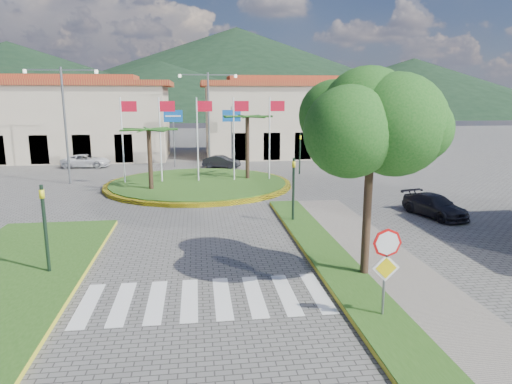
{
  "coord_description": "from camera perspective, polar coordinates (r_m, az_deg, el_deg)",
  "views": [
    {
      "loc": [
        -0.05,
        -9.07,
        6.07
      ],
      "look_at": [
        2.17,
        8.0,
        2.45
      ],
      "focal_mm": 32.0,
      "sensor_mm": 36.0,
      "label": 1
    }
  ],
  "objects": [
    {
      "name": "hill_far_west",
      "position": [
        158.95,
        -28.33,
        12.29
      ],
      "size": [
        140.0,
        140.0,
        22.0
      ],
      "primitive_type": "cone",
      "color": "black",
      "rests_on": "ground"
    },
    {
      "name": "building_left",
      "position": [
        49.14,
        -24.16,
        8.34
      ],
      "size": [
        23.32,
        9.54,
        8.05
      ],
      "color": "#C7B396",
      "rests_on": "ground"
    },
    {
      "name": "traffic_light_far",
      "position": [
        36.22,
        5.51,
        5.29
      ],
      "size": [
        0.18,
        0.15,
        3.2
      ],
      "color": "black",
      "rests_on": "ground"
    },
    {
      "name": "hill_near_back",
      "position": [
        139.44,
        -11.78,
        12.45
      ],
      "size": [
        110.0,
        110.0,
        16.0
      ],
      "primitive_type": "cone",
      "color": "black",
      "rests_on": "ground"
    },
    {
      "name": "hill_far_east",
      "position": [
        160.22,
        18.97,
        12.32
      ],
      "size": [
        120.0,
        120.0,
        18.0
      ],
      "primitive_type": "cone",
      "color": "black",
      "rests_on": "ground"
    },
    {
      "name": "median_left",
      "position": [
        17.45,
        -28.99,
        -9.72
      ],
      "size": [
        5.0,
        14.0,
        0.18
      ],
      "primitive_type": "cube",
      "color": "#264E16",
      "rests_on": "ground"
    },
    {
      "name": "street_lamp_centre",
      "position": [
        39.11,
        -5.94,
        9.53
      ],
      "size": [
        4.8,
        0.16,
        8.0
      ],
      "color": "slate",
      "rests_on": "ground"
    },
    {
      "name": "direction_sign_east",
      "position": [
        40.23,
        -3.07,
        8.26
      ],
      "size": [
        1.6,
        0.14,
        5.2
      ],
      "color": "slate",
      "rests_on": "ground"
    },
    {
      "name": "street_lamp_west",
      "position": [
        34.29,
        -22.78,
        8.35
      ],
      "size": [
        4.8,
        0.16,
        8.0
      ],
      "color": "slate",
      "rests_on": "ground"
    },
    {
      "name": "white_van",
      "position": [
        42.3,
        -20.45,
        3.67
      ],
      "size": [
        4.18,
        2.13,
        1.13
      ],
      "primitive_type": "imported",
      "rotation": [
        0.0,
        0.0,
        1.51
      ],
      "color": "silver",
      "rests_on": "ground"
    },
    {
      "name": "verge_right",
      "position": [
        13.48,
        15.06,
        -14.88
      ],
      "size": [
        1.6,
        28.0,
        0.18
      ],
      "primitive_type": "cube",
      "color": "#264E16",
      "rests_on": "ground"
    },
    {
      "name": "crosswalk",
      "position": [
        14.41,
        -6.68,
        -13.09
      ],
      "size": [
        8.0,
        3.0,
        0.01
      ],
      "primitive_type": "cube",
      "color": "silver",
      "rests_on": "ground"
    },
    {
      "name": "ground",
      "position": [
        10.91,
        -6.33,
        -21.99
      ],
      "size": [
        160.0,
        160.0,
        0.0
      ],
      "primitive_type": "plane",
      "color": "#5C5957",
      "rests_on": "ground"
    },
    {
      "name": "roundabout_island",
      "position": [
        31.62,
        -7.17,
        1.05
      ],
      "size": [
        12.7,
        12.7,
        6.0
      ],
      "color": "yellow",
      "rests_on": "ground"
    },
    {
      "name": "building_right",
      "position": [
        48.18,
        4.71,
        9.28
      ],
      "size": [
        19.08,
        9.54,
        8.05
      ],
      "color": "#C7B396",
      "rests_on": "ground"
    },
    {
      "name": "direction_sign_west",
      "position": [
        40.16,
        -10.27,
        8.08
      ],
      "size": [
        1.6,
        0.14,
        5.2
      ],
      "color": "slate",
      "rests_on": "ground"
    },
    {
      "name": "stop_sign",
      "position": [
        12.83,
        15.95,
        -8.08
      ],
      "size": [
        0.8,
        0.11,
        2.65
      ],
      "color": "slate",
      "rests_on": "ground"
    },
    {
      "name": "traffic_light_right",
      "position": [
        21.95,
        4.7,
        1.01
      ],
      "size": [
        0.15,
        0.18,
        3.2
      ],
      "color": "black",
      "rests_on": "ground"
    },
    {
      "name": "car_dark_b",
      "position": [
        39.51,
        -4.32,
        3.79
      ],
      "size": [
        3.37,
        2.14,
        1.05
      ],
      "primitive_type": "imported",
      "rotation": [
        0.0,
        0.0,
        1.22
      ],
      "color": "black",
      "rests_on": "ground"
    },
    {
      "name": "deciduous_tree",
      "position": [
        15.15,
        14.26,
        8.14
      ],
      "size": [
        3.6,
        3.6,
        6.8
      ],
      "color": "black",
      "rests_on": "ground"
    },
    {
      "name": "car_dark_a",
      "position": [
        44.81,
        -17.58,
        4.26
      ],
      "size": [
        3.33,
        1.57,
        1.1
      ],
      "primitive_type": "imported",
      "rotation": [
        0.0,
        0.0,
        1.66
      ],
      "color": "black",
      "rests_on": "ground"
    },
    {
      "name": "sidewalk_right",
      "position": [
        13.97,
        19.76,
        -14.28
      ],
      "size": [
        4.0,
        28.0,
        0.15
      ],
      "primitive_type": "cube",
      "color": "gray",
      "rests_on": "ground"
    },
    {
      "name": "hill_far_mid",
      "position": [
        169.97,
        -2.4,
        14.9
      ],
      "size": [
        180.0,
        180.0,
        30.0
      ],
      "primitive_type": "cone",
      "color": "black",
      "rests_on": "ground"
    },
    {
      "name": "traffic_light_left",
      "position": [
        16.91,
        -24.91,
        -3.38
      ],
      "size": [
        0.15,
        0.18,
        3.2
      ],
      "color": "black",
      "rests_on": "ground"
    },
    {
      "name": "car_side_right",
      "position": [
        25.17,
        21.44,
        -1.6
      ],
      "size": [
        2.45,
        4.1,
        1.11
      ],
      "primitive_type": "imported",
      "rotation": [
        0.0,
        0.0,
        0.25
      ],
      "color": "black",
      "rests_on": "ground"
    }
  ]
}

